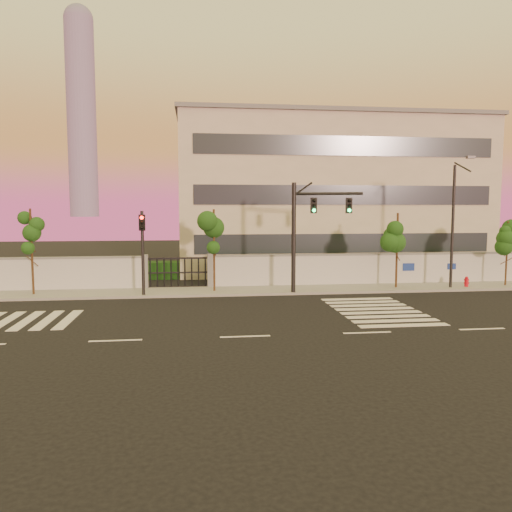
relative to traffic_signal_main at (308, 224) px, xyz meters
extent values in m
plane|color=black|center=(-4.59, -9.18, -4.12)|extent=(120.00, 120.00, 0.00)
cube|color=gray|center=(-4.59, 1.32, -4.05)|extent=(60.00, 3.00, 0.15)
cube|color=#B9BBC1|center=(9.91, 2.82, -3.12)|extent=(31.00, 0.30, 2.00)
cube|color=slate|center=(9.91, 2.82, -2.06)|extent=(31.00, 0.36, 0.12)
cube|color=slate|center=(-9.59, 2.82, -3.02)|extent=(0.35, 0.35, 2.20)
cube|color=slate|center=(-5.59, 2.82, -3.02)|extent=(0.35, 0.35, 2.20)
cube|color=black|center=(4.41, 5.32, -3.22)|extent=(20.00, 2.00, 1.80)
cube|color=black|center=(-7.59, 7.82, -3.52)|extent=(6.00, 1.50, 1.20)
cube|color=#BFB5A1|center=(4.41, 12.82, 1.88)|extent=(24.00, 12.00, 12.00)
cube|color=#262D38|center=(4.41, 6.80, -1.62)|extent=(22.00, 0.08, 1.40)
cube|color=#262D38|center=(4.41, 6.80, 1.88)|extent=(22.00, 0.08, 1.40)
cube|color=#262D38|center=(4.41, 6.80, 5.38)|extent=(22.00, 0.08, 1.40)
cube|color=slate|center=(4.41, 12.82, 7.98)|extent=(24.40, 12.40, 0.30)
cylinder|color=slate|center=(-69.59, 270.82, 50.88)|extent=(16.00, 16.00, 110.00)
sphere|color=slate|center=(-69.59, 270.82, 105.88)|extent=(16.00, 16.00, 16.00)
cube|color=silver|center=(-14.99, -5.18, -4.11)|extent=(0.50, 4.00, 0.02)
cube|color=silver|center=(-14.09, -5.18, -4.11)|extent=(0.50, 4.00, 0.02)
cube|color=silver|center=(-13.19, -5.18, -4.11)|extent=(0.50, 4.00, 0.02)
cube|color=silver|center=(-12.29, -5.18, -4.11)|extent=(0.50, 4.00, 0.02)
cube|color=silver|center=(2.41, -8.18, -4.11)|extent=(4.00, 0.50, 0.02)
cube|color=silver|center=(2.41, -7.28, -4.11)|extent=(4.00, 0.50, 0.02)
cube|color=silver|center=(2.41, -6.38, -4.11)|extent=(4.00, 0.50, 0.02)
cube|color=silver|center=(2.41, -5.48, -4.11)|extent=(4.00, 0.50, 0.02)
cube|color=silver|center=(2.41, -4.58, -4.11)|extent=(4.00, 0.50, 0.02)
cube|color=silver|center=(2.41, -3.68, -4.11)|extent=(4.00, 0.50, 0.02)
cube|color=silver|center=(2.41, -2.78, -4.11)|extent=(4.00, 0.50, 0.02)
cube|color=silver|center=(2.41, -1.88, -4.11)|extent=(4.00, 0.50, 0.02)
cube|color=silver|center=(-9.59, -9.18, -4.12)|extent=(2.00, 0.15, 0.01)
cube|color=silver|center=(-4.59, -9.18, -4.12)|extent=(2.00, 0.15, 0.01)
cube|color=silver|center=(0.41, -9.18, -4.12)|extent=(2.00, 0.15, 0.01)
cube|color=silver|center=(5.41, -9.18, -4.12)|extent=(2.00, 0.15, 0.01)
cylinder|color=#382314|center=(-15.73, 1.16, -1.61)|extent=(0.12, 0.12, 5.04)
sphere|color=#193F12|center=(-15.73, 1.16, -0.09)|extent=(1.09, 1.09, 1.09)
sphere|color=#193F12|center=(-15.38, 1.36, -0.85)|extent=(0.83, 0.83, 0.83)
sphere|color=#193F12|center=(-16.03, 1.01, -0.60)|extent=(0.79, 0.79, 0.79)
cylinder|color=#382314|center=(-5.40, 1.09, -1.63)|extent=(0.13, 0.13, 5.00)
sphere|color=#193F12|center=(-5.40, 1.09, -0.13)|extent=(1.18, 1.18, 1.18)
sphere|color=#193F12|center=(-5.02, 1.31, -0.88)|extent=(0.90, 0.90, 0.90)
sphere|color=#193F12|center=(-5.72, 0.93, -0.63)|extent=(0.86, 0.86, 0.86)
cylinder|color=#382314|center=(5.89, 1.02, -1.74)|extent=(0.13, 0.13, 4.76)
sphere|color=#193F12|center=(5.89, 1.02, -0.32)|extent=(1.20, 1.20, 1.20)
sphere|color=#193F12|center=(6.27, 1.24, -1.03)|extent=(0.91, 0.91, 0.91)
sphere|color=#193F12|center=(5.56, 0.86, -0.79)|extent=(0.87, 0.87, 0.87)
cylinder|color=#382314|center=(13.20, 1.01, -2.01)|extent=(0.12, 0.12, 4.22)
sphere|color=#193F12|center=(13.20, 1.01, -0.75)|extent=(1.06, 1.06, 1.06)
sphere|color=#193F12|center=(13.54, 1.20, -1.38)|extent=(0.81, 0.81, 0.81)
sphere|color=#193F12|center=(12.91, 0.86, -1.17)|extent=(0.77, 0.77, 0.77)
cylinder|color=black|center=(-0.82, 0.01, -0.86)|extent=(0.25, 0.25, 6.53)
cylinder|color=black|center=(1.18, 0.01, 1.77)|extent=(3.83, 1.50, 0.17)
cube|color=black|center=(0.33, -0.04, 1.09)|extent=(0.37, 0.19, 0.95)
sphere|color=#0CF259|center=(0.33, -0.15, 0.79)|extent=(0.21, 0.21, 0.21)
cube|color=black|center=(2.44, -0.04, 1.09)|extent=(0.37, 0.19, 0.95)
sphere|color=#0CF259|center=(2.44, -0.15, 0.79)|extent=(0.21, 0.21, 0.21)
cylinder|color=black|center=(-9.45, 0.19, -1.67)|extent=(0.17, 0.17, 4.90)
cube|color=black|center=(-9.45, 0.14, 0.13)|extent=(0.38, 0.20, 0.98)
sphere|color=red|center=(-9.45, 0.03, 0.43)|extent=(0.22, 0.22, 0.22)
cylinder|color=black|center=(9.26, 0.60, -0.28)|extent=(0.17, 0.17, 7.68)
cylinder|color=black|center=(9.26, -0.26, 3.37)|extent=(0.10, 1.84, 0.75)
cube|color=#3F3F44|center=(9.26, -1.12, 3.85)|extent=(0.48, 0.24, 0.14)
cylinder|color=red|center=(10.37, 0.71, -3.86)|extent=(0.23, 0.23, 0.53)
cylinder|color=red|center=(10.37, 0.71, -3.54)|extent=(0.30, 0.30, 0.11)
sphere|color=red|center=(10.37, 0.71, -3.43)|extent=(0.19, 0.19, 0.19)
cylinder|color=red|center=(10.37, 0.71, -3.75)|extent=(0.31, 0.18, 0.11)
camera|label=1|loc=(-6.52, -28.40, 0.95)|focal=35.00mm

